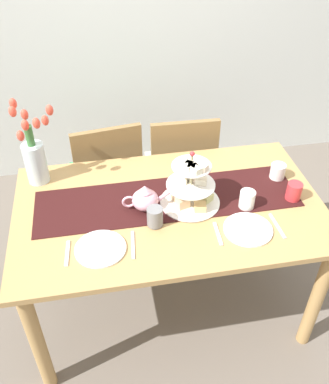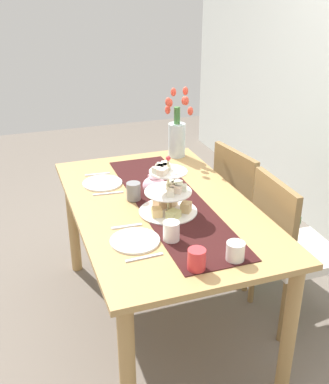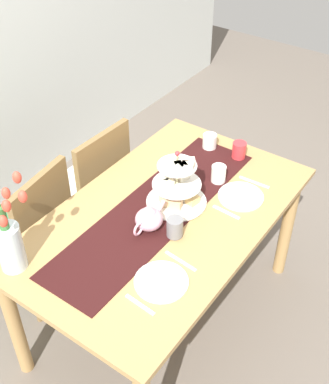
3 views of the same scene
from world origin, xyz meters
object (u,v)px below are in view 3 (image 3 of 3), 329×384
object	(u,v)px
dinner_plate_left	(161,282)
knife_left	(181,261)
dinner_plate_right	(241,196)
mug_orange	(239,150)
chair_left	(31,231)
tulip_vase	(8,238)
dining_table	(164,231)
tiered_cake_stand	(177,187)
cream_jug	(210,141)
mug_grey	(175,227)
teapot	(149,219)
fork_left	(140,305)
chair_right	(92,185)
knife_right	(254,182)
fork_right	(226,212)
mug_white_text	(219,174)

from	to	relation	value
dinner_plate_left	knife_left	bearing A→B (deg)	0.00
dinner_plate_right	mug_orange	xyz separation A→B (m)	(0.30, 0.18, 0.04)
chair_left	tulip_vase	xyz separation A→B (m)	(-0.36, -0.36, 0.43)
dining_table	mug_orange	world-z (taller)	mug_orange
tiered_cake_stand	cream_jug	size ratio (longest dim) A/B	3.58
chair_left	cream_jug	xyz separation A→B (m)	(0.90, -0.57, 0.32)
cream_jug	mug_grey	distance (m)	0.75
chair_left	tiered_cake_stand	xyz separation A→B (m)	(0.39, -0.69, 0.37)
tulip_vase	knife_left	size ratio (longest dim) A/B	2.63
teapot	mug_grey	xyz separation A→B (m)	(0.03, -0.13, -0.01)
dinner_plate_left	fork_left	size ratio (longest dim) A/B	1.53
chair_right	knife_left	xyz separation A→B (m)	(-0.42, -0.93, 0.28)
chair_right	fork_left	size ratio (longest dim) A/B	6.07
chair_left	cream_jug	bearing A→B (deg)	-32.30
chair_right	teapot	distance (m)	0.83
dining_table	tulip_vase	xyz separation A→B (m)	(-0.64, 0.33, 0.28)
chair_right	fork_left	world-z (taller)	chair_right
chair_left	chair_right	distance (m)	0.49
knife_right	knife_left	bearing A→B (deg)	180.00
tulip_vase	fork_left	bearing A→B (deg)	-75.97
knife_left	knife_right	distance (m)	0.68
fork_left	fork_right	xyz separation A→B (m)	(0.68, 0.00, 0.00)
fork_right	dinner_plate_right	bearing A→B (deg)	0.00
mug_orange	mug_grey	bearing A→B (deg)	-174.89
dining_table	knife_right	xyz separation A→B (m)	(0.47, -0.24, 0.12)
dinner_plate_left	fork_left	bearing A→B (deg)	180.00
dinner_plate_right	knife_right	bearing A→B (deg)	0.00
dinner_plate_left	fork_left	world-z (taller)	dinner_plate_left
teapot	cream_jug	world-z (taller)	teapot
teapot	cream_jug	xyz separation A→B (m)	(0.74, 0.12, -0.02)
tulip_vase	mug_grey	xyz separation A→B (m)	(0.55, -0.46, -0.11)
tulip_vase	mug_orange	world-z (taller)	tulip_vase
dining_table	fork_left	distance (m)	0.57
dinner_plate_right	fork_right	distance (m)	0.15
fork_left	mug_orange	bearing A→B (deg)	9.00
cream_jug	teapot	bearing A→B (deg)	-170.67
mug_orange	dinner_plate_left	bearing A→B (deg)	-169.70
teapot	mug_orange	xyz separation A→B (m)	(0.75, -0.06, -0.01)
cream_jug	knife_right	distance (m)	0.39
tiered_cake_stand	dinner_plate_left	distance (m)	0.53
cream_jug	mug_grey	bearing A→B (deg)	-160.76
mug_white_text	mug_orange	world-z (taller)	same
knife_right	fork_left	bearing A→B (deg)	180.00
fork_left	mug_orange	world-z (taller)	mug_orange
knife_left	fork_right	size ratio (longest dim) A/B	1.13
fork_right	mug_grey	distance (m)	0.30
tiered_cake_stand	knife_right	size ratio (longest dim) A/B	1.79
mug_grey	cream_jug	bearing A→B (deg)	19.24
chair_right	fork_right	distance (m)	0.97
chair_right	tulip_vase	size ratio (longest dim) A/B	2.03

